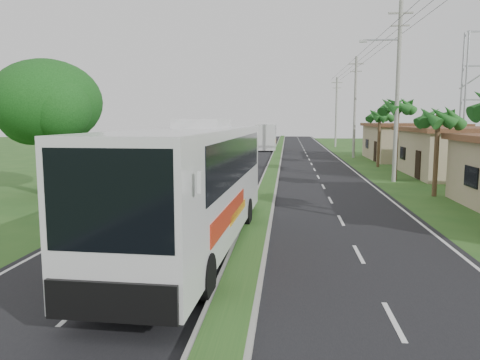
# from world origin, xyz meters

# --- Properties ---
(ground) EXTENTS (180.00, 180.00, 0.00)m
(ground) POSITION_xyz_m (0.00, 0.00, 0.00)
(ground) COLOR #28531E
(ground) RESTS_ON ground
(road_asphalt) EXTENTS (14.00, 160.00, 0.02)m
(road_asphalt) POSITION_xyz_m (0.00, 20.00, 0.01)
(road_asphalt) COLOR black
(road_asphalt) RESTS_ON ground
(median_strip) EXTENTS (1.20, 160.00, 0.18)m
(median_strip) POSITION_xyz_m (0.00, 20.00, 0.10)
(median_strip) COLOR gray
(median_strip) RESTS_ON ground
(lane_edge_left) EXTENTS (0.12, 160.00, 0.01)m
(lane_edge_left) POSITION_xyz_m (-6.70, 20.00, 0.00)
(lane_edge_left) COLOR silver
(lane_edge_left) RESTS_ON ground
(lane_edge_right) EXTENTS (0.12, 160.00, 0.01)m
(lane_edge_right) POSITION_xyz_m (6.70, 20.00, 0.00)
(lane_edge_right) COLOR silver
(lane_edge_right) RESTS_ON ground
(shop_mid) EXTENTS (7.60, 10.60, 3.67)m
(shop_mid) POSITION_xyz_m (14.00, 22.00, 1.86)
(shop_mid) COLOR tan
(shop_mid) RESTS_ON ground
(shop_far) EXTENTS (8.60, 11.60, 3.82)m
(shop_far) POSITION_xyz_m (14.00, 36.00, 1.93)
(shop_far) COLOR tan
(shop_far) RESTS_ON ground
(palm_verge_b) EXTENTS (2.40, 2.40, 5.05)m
(palm_verge_b) POSITION_xyz_m (9.40, 12.00, 4.36)
(palm_verge_b) COLOR #473321
(palm_verge_b) RESTS_ON ground
(palm_verge_c) EXTENTS (2.40, 2.40, 5.85)m
(palm_verge_c) POSITION_xyz_m (8.80, 19.00, 5.12)
(palm_verge_c) COLOR #473321
(palm_verge_c) RESTS_ON ground
(palm_verge_d) EXTENTS (2.40, 2.40, 5.25)m
(palm_verge_d) POSITION_xyz_m (9.30, 28.00, 4.55)
(palm_verge_d) COLOR #473321
(palm_verge_d) RESTS_ON ground
(shade_tree) EXTENTS (6.30, 6.00, 7.54)m
(shade_tree) POSITION_xyz_m (-12.11, 10.02, 5.03)
(shade_tree) COLOR #473321
(shade_tree) RESTS_ON ground
(utility_pole_b) EXTENTS (3.20, 0.28, 12.00)m
(utility_pole_b) POSITION_xyz_m (8.47, 18.00, 6.26)
(utility_pole_b) COLOR gray
(utility_pole_b) RESTS_ON ground
(utility_pole_c) EXTENTS (1.60, 0.28, 11.00)m
(utility_pole_c) POSITION_xyz_m (8.50, 38.00, 5.67)
(utility_pole_c) COLOR gray
(utility_pole_c) RESTS_ON ground
(utility_pole_d) EXTENTS (1.60, 0.28, 10.50)m
(utility_pole_d) POSITION_xyz_m (8.50, 58.00, 5.42)
(utility_pole_d) COLOR gray
(utility_pole_d) RESTS_ON ground
(coach_bus_main) EXTENTS (3.30, 13.40, 4.30)m
(coach_bus_main) POSITION_xyz_m (-1.80, 0.09, 2.36)
(coach_bus_main) COLOR silver
(coach_bus_main) RESTS_ON ground
(coach_bus_far) EXTENTS (2.88, 12.28, 3.56)m
(coach_bus_far) POSITION_xyz_m (-1.80, 52.31, 2.02)
(coach_bus_far) COLOR silver
(coach_bus_far) RESTS_ON ground
(motorcyclist) EXTENTS (1.65, 0.58, 2.39)m
(motorcyclist) POSITION_xyz_m (-2.00, 12.70, 0.91)
(motorcyclist) COLOR black
(motorcyclist) RESTS_ON ground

